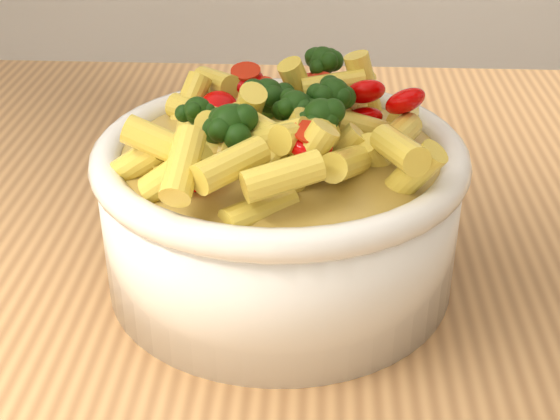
{
  "coord_description": "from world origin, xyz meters",
  "views": [
    {
      "loc": [
        0.11,
        -0.48,
        1.21
      ],
      "look_at": [
        0.09,
        -0.03,
        0.95
      ],
      "focal_mm": 50.0,
      "sensor_mm": 36.0,
      "label": 1
    }
  ],
  "objects": [
    {
      "name": "table",
      "position": [
        0.0,
        0.0,
        0.8
      ],
      "size": [
        1.2,
        0.8,
        0.9
      ],
      "color": "tan",
      "rests_on": "ground"
    },
    {
      "name": "serving_bowl",
      "position": [
        0.09,
        -0.03,
        0.95
      ],
      "size": [
        0.24,
        0.24,
        0.1
      ],
      "color": "white",
      "rests_on": "table"
    },
    {
      "name": "pasta_salad",
      "position": [
        0.09,
        -0.03,
        1.02
      ],
      "size": [
        0.19,
        0.19,
        0.04
      ],
      "color": "#FFE550",
      "rests_on": "serving_bowl"
    }
  ]
}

